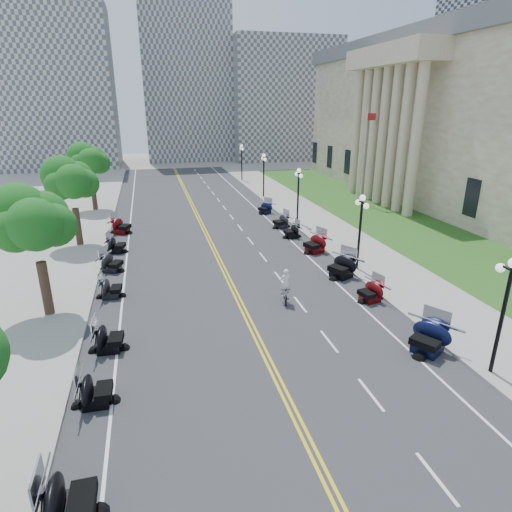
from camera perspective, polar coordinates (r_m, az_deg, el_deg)
ground at (r=23.15m, az=-1.61°, el=-7.35°), size 160.00×160.00×0.00m
road at (r=32.23m, az=-5.48°, el=0.56°), size 16.00×90.00×0.01m
centerline_yellow_a at (r=32.21m, az=-5.69°, el=0.56°), size 0.12×90.00×0.00m
centerline_yellow_b at (r=32.24m, az=-5.27°, el=0.59°), size 0.12×90.00×0.00m
edge_line_north at (r=33.70m, az=5.34°, el=1.44°), size 0.12×90.00×0.00m
edge_line_south at (r=31.99m, az=-16.87°, el=-0.36°), size 0.12×90.00×0.00m
lane_dash_3 at (r=15.31m, az=22.90°, el=-25.60°), size 0.12×2.00×0.00m
lane_dash_4 at (r=17.77m, az=15.05°, el=-17.38°), size 0.12×2.00×0.00m
lane_dash_5 at (r=20.71m, az=9.72°, el=-11.13°), size 0.12×2.00×0.00m
lane_dash_6 at (r=23.96m, az=5.93°, el=-6.44°), size 0.12×2.00×0.00m
lane_dash_7 at (r=27.41m, az=3.11°, el=-2.89°), size 0.12×2.00×0.00m
lane_dash_8 at (r=30.99m, az=0.95°, el=-0.13°), size 0.12×2.00×0.00m
lane_dash_9 at (r=34.66m, az=-0.76°, el=2.05°), size 0.12×2.00×0.00m
lane_dash_10 at (r=38.40m, az=-2.14°, el=3.80°), size 0.12×2.00×0.00m
lane_dash_11 at (r=42.19m, az=-3.28°, el=5.25°), size 0.12×2.00×0.00m
lane_dash_12 at (r=46.01m, az=-4.23°, el=6.45°), size 0.12×2.00×0.00m
lane_dash_13 at (r=49.86m, az=-5.04°, el=7.46°), size 0.12×2.00×0.00m
lane_dash_14 at (r=53.73m, az=-5.74°, el=8.33°), size 0.12×2.00×0.00m
lane_dash_15 at (r=57.62m, az=-6.35°, el=9.08°), size 0.12×2.00×0.00m
lane_dash_16 at (r=61.53m, az=-6.88°, el=9.73°), size 0.12×2.00×0.00m
lane_dash_17 at (r=65.44m, az=-7.35°, el=10.31°), size 0.12×2.00×0.00m
lane_dash_18 at (r=69.37m, az=-7.76°, el=10.82°), size 0.12×2.00×0.00m
lane_dash_19 at (r=73.30m, az=-8.14°, el=11.27°), size 0.12×2.00×0.00m
sidewalk_north at (r=35.21m, az=11.66°, el=2.02°), size 5.00×90.00×0.15m
sidewalk_south at (r=32.49m, az=-24.09°, el=-0.85°), size 5.00×90.00×0.15m
lawn at (r=45.21m, az=15.41°, el=5.60°), size 9.00×60.00×0.10m
civic_building at (r=55.70m, az=27.88°, el=15.88°), size 26.00×51.00×17.80m
distant_block_a at (r=83.30m, az=-25.02°, el=19.71°), size 18.00×14.00×26.00m
distant_block_b at (r=88.65m, az=-9.33°, el=22.37°), size 16.00×12.00×30.00m
distant_block_c at (r=89.14m, az=3.35°, el=19.99°), size 20.00×14.00×22.00m
street_lamp_1 at (r=19.46m, az=29.95°, el=-7.17°), size 0.50×1.20×4.90m
street_lamp_2 at (r=28.54m, az=13.65°, el=3.01°), size 0.50×1.20×4.90m
street_lamp_3 at (r=39.21m, az=5.63°, el=7.95°), size 0.50×1.20×4.90m
street_lamp_4 at (r=50.49m, az=1.03°, el=10.68°), size 0.50×1.20×4.90m
street_lamp_5 at (r=62.04m, az=-1.91°, el=12.36°), size 0.50×1.20×4.90m
flagpole at (r=48.04m, az=14.16°, el=12.53°), size 1.10×0.20×10.00m
tree_2 at (r=23.57m, az=-27.41°, el=3.27°), size 4.80×4.80×9.20m
tree_3 at (r=35.08m, az=-23.35°, el=8.64°), size 4.80×4.80×9.20m
tree_4 at (r=46.84m, az=-21.27°, el=11.33°), size 4.80×4.80×9.20m
motorcycle_n_4 at (r=20.73m, az=22.03°, el=-9.93°), size 3.06×3.06×1.56m
motorcycle_n_5 at (r=24.85m, az=15.02°, el=-4.50°), size 2.15×2.15×1.25m
motorcycle_n_6 at (r=27.74m, az=11.36°, el=-1.27°), size 3.00×3.00×1.56m
motorcycle_n_7 at (r=32.06m, az=7.86°, el=1.75°), size 2.71×2.71×1.48m
motorcycle_n_8 at (r=35.45m, az=4.79°, el=3.42°), size 1.91×1.91×1.24m
motorcycle_n_9 at (r=38.25m, az=3.37°, el=4.72°), size 2.24×2.24×1.31m
motorcycle_n_10 at (r=43.33m, az=1.20°, el=6.50°), size 2.50×2.50×1.25m
motorcycle_s_3 at (r=13.80m, az=-23.82°, el=-27.49°), size 2.17×2.17×1.51m
motorcycle_s_4 at (r=17.45m, az=-20.66°, el=-16.24°), size 1.90×1.90×1.30m
motorcycle_s_5 at (r=20.54m, az=-19.08°, el=-10.16°), size 2.08×2.08×1.35m
motorcycle_s_6 at (r=25.83m, az=-18.81°, el=-3.95°), size 1.97×1.97×1.25m
motorcycle_s_7 at (r=29.75m, az=-18.72°, el=-0.75°), size 2.49×2.49×1.33m
motorcycle_s_8 at (r=33.40m, az=-18.16°, el=1.51°), size 2.23×2.23×1.32m
motorcycle_s_9 at (r=38.28m, az=-17.54°, el=3.96°), size 2.81×2.81×1.47m
bicycle at (r=23.94m, az=3.91°, el=-5.11°), size 0.83×1.73×1.00m
cyclist_rider at (r=23.41m, az=3.98°, el=-2.16°), size 0.60×0.40×1.65m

